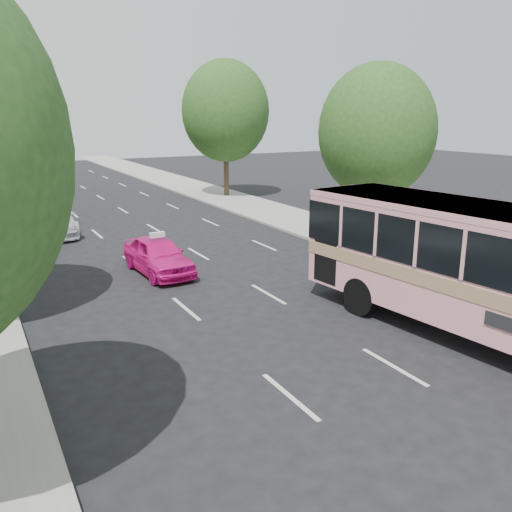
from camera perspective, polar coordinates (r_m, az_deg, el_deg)
ground at (r=14.30m, az=5.82°, el=-9.22°), size 120.00×120.00×0.00m
sidewalk_right at (r=35.09m, az=-1.03°, el=5.44°), size 4.00×90.00×0.12m
tree_right_near at (r=24.74m, az=12.85°, el=13.10°), size 5.10×5.10×7.95m
tree_right_far at (r=38.41m, az=-3.10°, el=15.33°), size 6.00×6.00×9.35m
pink_bus at (r=14.87m, az=23.73°, el=-0.56°), size 4.05×11.24×3.51m
pink_taxi at (r=20.39m, az=-10.26°, el=0.08°), size 1.84×4.13×1.38m
white_pickup at (r=28.49m, az=-20.78°, el=3.68°), size 2.38×5.31×1.51m
taxi_roof_sign at (r=20.21m, az=-10.36°, el=2.22°), size 0.56×0.21×0.18m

